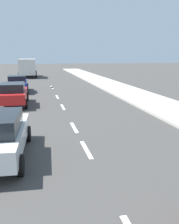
% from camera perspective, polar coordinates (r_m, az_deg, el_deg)
% --- Properties ---
extents(ground_plane, '(160.00, 160.00, 0.00)m').
position_cam_1_polar(ground_plane, '(17.93, -6.55, 1.84)').
color(ground_plane, '#423F3D').
extents(sidewalk_strip, '(3.60, 80.00, 0.14)m').
position_cam_1_polar(sidewalk_strip, '(21.51, 10.83, 3.76)').
color(sidewalk_strip, '#B2ADA3').
rests_on(sidewalk_strip, ground).
extents(lane_stripe_3, '(0.16, 1.80, 0.01)m').
position_cam_1_polar(lane_stripe_3, '(9.39, -0.75, -8.60)').
color(lane_stripe_3, white).
rests_on(lane_stripe_3, ground).
extents(lane_stripe_4, '(0.16, 1.80, 0.01)m').
position_cam_1_polar(lane_stripe_4, '(12.13, -3.57, -3.56)').
color(lane_stripe_4, white).
rests_on(lane_stripe_4, ground).
extents(lane_stripe_5, '(0.16, 1.80, 0.01)m').
position_cam_1_polar(lane_stripe_5, '(16.86, -6.16, 1.14)').
color(lane_stripe_5, white).
rests_on(lane_stripe_5, ground).
extents(lane_stripe_6, '(0.16, 1.80, 0.01)m').
position_cam_1_polar(lane_stripe_6, '(21.00, -7.45, 3.48)').
color(lane_stripe_6, white).
rests_on(lane_stripe_6, ground).
extents(lane_stripe_7, '(0.16, 1.80, 0.01)m').
position_cam_1_polar(lane_stripe_7, '(26.87, -8.60, 5.54)').
color(lane_stripe_7, white).
rests_on(lane_stripe_7, ground).
extents(lane_stripe_8, '(0.16, 1.80, 0.01)m').
position_cam_1_polar(lane_stripe_8, '(27.65, -8.71, 5.74)').
color(lane_stripe_8, white).
rests_on(lane_stripe_8, ground).
extents(parked_car_red, '(1.96, 4.21, 1.57)m').
position_cam_1_polar(parked_car_red, '(18.02, -17.15, 4.10)').
color(parked_car_red, red).
rests_on(parked_car_red, ground).
extents(parked_car_blue, '(2.02, 4.21, 1.57)m').
position_cam_1_polar(parked_car_blue, '(24.41, -16.23, 6.39)').
color(parked_car_blue, '#1E389E').
rests_on(parked_car_blue, ground).
extents(delivery_truck, '(2.72, 6.26, 2.80)m').
position_cam_1_polar(delivery_truck, '(40.04, -14.06, 9.90)').
color(delivery_truck, '#23478C').
rests_on(delivery_truck, ground).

